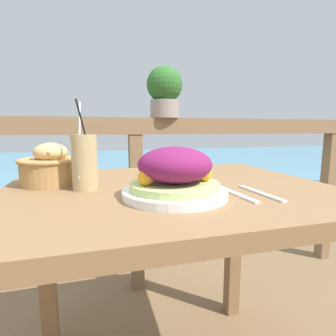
# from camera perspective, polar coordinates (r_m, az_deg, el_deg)

# --- Properties ---
(patio_table) EXTENTS (0.97, 0.79, 0.76)m
(patio_table) POSITION_cam_1_polar(r_m,az_deg,el_deg) (0.84, 0.34, -11.55)
(patio_table) COLOR olive
(patio_table) RESTS_ON ground_plane
(railing_fence) EXTENTS (2.80, 0.08, 0.99)m
(railing_fence) POSITION_cam_1_polar(r_m,az_deg,el_deg) (1.47, -7.06, 1.31)
(railing_fence) COLOR brown
(railing_fence) RESTS_ON ground_plane
(sea_backdrop) EXTENTS (12.00, 4.00, 0.46)m
(sea_backdrop) POSITION_cam_1_polar(r_m,az_deg,el_deg) (4.01, -12.44, -1.79)
(sea_backdrop) COLOR #568EA8
(sea_backdrop) RESTS_ON ground_plane
(salad_plate) EXTENTS (0.27, 0.27, 0.13)m
(salad_plate) POSITION_cam_1_polar(r_m,az_deg,el_deg) (0.66, 1.49, -1.67)
(salad_plate) COLOR white
(salad_plate) RESTS_ON patio_table
(drink_glass) EXTENTS (0.07, 0.07, 0.25)m
(drink_glass) POSITION_cam_1_polar(r_m,az_deg,el_deg) (0.78, -17.70, 1.26)
(drink_glass) COLOR tan
(drink_glass) RESTS_ON patio_table
(bread_basket) EXTENTS (0.20, 0.20, 0.13)m
(bread_basket) POSITION_cam_1_polar(r_m,az_deg,el_deg) (0.90, -24.01, 0.21)
(bread_basket) COLOR #AD7F47
(bread_basket) RESTS_ON patio_table
(potted_plant) EXTENTS (0.20, 0.20, 0.28)m
(potted_plant) POSITION_cam_1_polar(r_m,az_deg,el_deg) (1.51, -0.75, 16.53)
(potted_plant) COLOR gray
(potted_plant) RESTS_ON railing_fence
(fork) EXTENTS (0.02, 0.18, 0.00)m
(fork) POSITION_cam_1_polar(r_m,az_deg,el_deg) (0.72, 14.66, -5.48)
(fork) COLOR silver
(fork) RESTS_ON patio_table
(knife) EXTENTS (0.02, 0.18, 0.00)m
(knife) POSITION_cam_1_polar(r_m,az_deg,el_deg) (0.75, 19.42, -5.14)
(knife) COLOR silver
(knife) RESTS_ON patio_table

